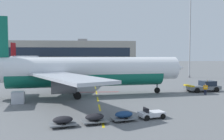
# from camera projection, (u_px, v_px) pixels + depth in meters

# --- Properties ---
(ground) EXTENTS (400.00, 400.00, 0.00)m
(ground) POSITION_uv_depth(u_px,v_px,m) (180.00, 81.00, 63.66)
(ground) COLOR slate
(apron_paint_markings) EXTENTS (8.00, 98.72, 0.01)m
(apron_paint_markings) POSITION_uv_depth(u_px,v_px,m) (94.00, 82.00, 60.57)
(apron_paint_markings) COLOR yellow
(apron_paint_markings) RESTS_ON ground
(airliner_foreground) EXTENTS (34.79, 34.28, 12.20)m
(airliner_foreground) POSITION_uv_depth(u_px,v_px,m) (84.00, 71.00, 39.33)
(airliner_foreground) COLOR white
(airliner_foreground) RESTS_ON ground
(pushback_tug) EXTENTS (6.33, 3.84, 2.08)m
(pushback_tug) POSITION_uv_depth(u_px,v_px,m) (203.00, 86.00, 44.52)
(pushback_tug) COLOR slate
(pushback_tug) RESTS_ON ground
(airliner_mid_left) EXTENTS (34.24, 34.80, 12.21)m
(airliner_mid_left) POSITION_uv_depth(u_px,v_px,m) (26.00, 60.00, 126.94)
(airliner_mid_left) COLOR silver
(airliner_mid_left) RESTS_ON ground
(baggage_train) EXTENTS (11.59, 4.36, 1.14)m
(baggage_train) POSITION_uv_depth(u_px,v_px,m) (110.00, 117.00, 24.00)
(baggage_train) COLOR silver
(baggage_train) RESTS_ON ground
(ground_crew_worker) EXTENTS (0.64, 0.39, 1.78)m
(ground_crew_worker) POSITION_uv_depth(u_px,v_px,m) (205.00, 89.00, 40.71)
(ground_crew_worker) COLOR #191E38
(ground_crew_worker) RESTS_ON ground
(uld_cargo_container) EXTENTS (1.79, 1.76, 1.60)m
(uld_cargo_container) POSITION_uv_depth(u_px,v_px,m) (18.00, 98.00, 33.37)
(uld_cargo_container) COLOR #B7BCC6
(uld_cargo_container) RESTS_ON ground
(apron_light_mast_far) EXTENTS (1.80, 1.80, 28.77)m
(apron_light_mast_far) POSITION_uv_depth(u_px,v_px,m) (190.00, 16.00, 70.79)
(apron_light_mast_far) COLOR slate
(apron_light_mast_far) RESTS_ON ground
(terminal_satellite) EXTENTS (94.49, 18.93, 16.93)m
(terminal_satellite) POSITION_uv_depth(u_px,v_px,m) (61.00, 53.00, 158.82)
(terminal_satellite) COLOR #9E998E
(terminal_satellite) RESTS_ON ground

